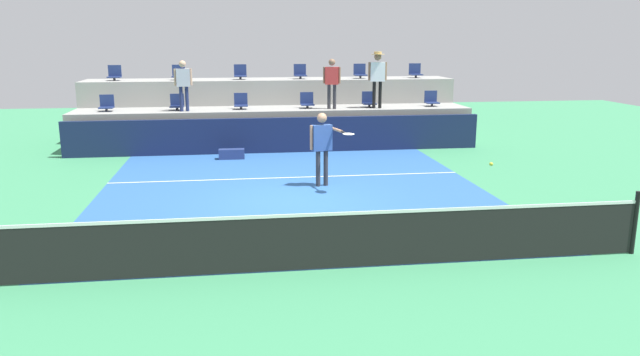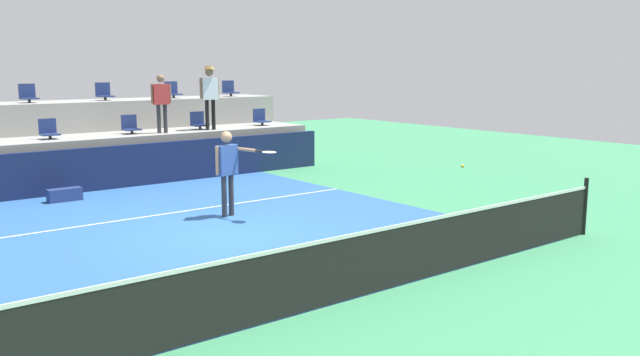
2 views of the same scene
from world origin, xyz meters
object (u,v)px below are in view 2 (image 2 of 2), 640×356
stadium_chair_upper_mid_right (104,93)px  stadium_chair_upper_far_right (230,90)px  stadium_chair_lower_right (199,122)px  stadium_chair_lower_far_right (261,118)px  spectator_with_hat (210,90)px  equipment_bag (65,195)px  stadium_chair_lower_mid_left (49,131)px  stadium_chair_upper_mid_left (28,95)px  tennis_ball (462,166)px  spectator_in_grey (161,98)px  tennis_player (228,164)px  stadium_chair_upper_right (172,91)px  stadium_chair_lower_mid_right (130,126)px

stadium_chair_upper_mid_right → stadium_chair_upper_far_right: size_ratio=1.00×
stadium_chair_lower_right → stadium_chair_lower_far_right: (2.19, 0.00, 0.00)m
spectator_with_hat → equipment_bag: 5.59m
spectator_with_hat → stadium_chair_lower_right: bearing=116.0°
spectator_with_hat → stadium_chair_lower_far_right: bearing=10.9°
stadium_chair_upper_far_right → stadium_chair_lower_right: bearing=-139.8°
stadium_chair_lower_mid_left → stadium_chair_upper_far_right: (6.42, 1.80, 0.85)m
stadium_chair_upper_mid_left → tennis_ball: stadium_chair_upper_mid_left is taller
stadium_chair_lower_far_right → equipment_bag: 7.25m
stadium_chair_lower_right → spectator_in_grey: 1.58m
stadium_chair_lower_far_right → tennis_ball: 10.21m
tennis_ball → tennis_player: bearing=120.6°
stadium_chair_upper_mid_left → stadium_chair_upper_far_right: size_ratio=1.00×
spectator_with_hat → equipment_bag: size_ratio=2.43×
stadium_chair_upper_far_right → spectator_in_grey: 4.10m
spectator_in_grey → spectator_with_hat: size_ratio=0.88×
tennis_player → tennis_ball: 4.79m
stadium_chair_lower_right → stadium_chair_upper_right: bearing=88.3°
stadium_chair_lower_mid_right → stadium_chair_upper_mid_right: stadium_chair_upper_mid_right is taller
stadium_chair_upper_far_right → spectator_in_grey: spectator_in_grey is taller
stadium_chair_lower_mid_left → stadium_chair_upper_mid_right: size_ratio=1.00×
stadium_chair_lower_mid_right → equipment_bag: size_ratio=0.68×
stadium_chair_lower_far_right → spectator_in_grey: (-3.52, -0.38, 0.75)m
stadium_chair_upper_mid_right → stadium_chair_upper_mid_left: bearing=180.0°
stadium_chair_upper_mid_right → stadium_chair_lower_mid_right: bearing=-89.0°
stadium_chair_lower_mid_left → stadium_chair_upper_right: size_ratio=1.00×
tennis_ball → stadium_chair_upper_right: bearing=89.8°
stadium_chair_lower_far_right → stadium_chair_upper_mid_left: bearing=164.4°
stadium_chair_lower_mid_left → stadium_chair_lower_far_right: size_ratio=1.00×
stadium_chair_upper_mid_left → tennis_ball: size_ratio=7.65×
stadium_chair_upper_right → stadium_chair_lower_far_right: bearing=-40.2°
stadium_chair_lower_mid_left → stadium_chair_upper_mid_left: (0.03, 1.80, 0.85)m
stadium_chair_upper_right → stadium_chair_upper_far_right: bearing=0.0°
stadium_chair_upper_right → spectator_in_grey: bearing=-122.4°
stadium_chair_lower_far_right → spectator_with_hat: (-2.00, -0.38, 0.94)m
tennis_ball → stadium_chair_upper_mid_left: bearing=110.0°
stadium_chair_upper_mid_left → stadium_chair_upper_far_right: (6.39, 0.00, 0.00)m
stadium_chair_lower_mid_right → stadium_chair_lower_far_right: same height
tennis_player → tennis_ball: tennis_player is taller
stadium_chair_lower_far_right → spectator_in_grey: bearing=-173.8°
spectator_in_grey → stadium_chair_lower_far_right: bearing=6.2°
stadium_chair_upper_mid_left → stadium_chair_upper_mid_right: same height
spectator_in_grey → tennis_ball: size_ratio=23.84×
stadium_chair_upper_mid_left → spectator_in_grey: spectator_in_grey is taller
stadium_chair_lower_right → stadium_chair_lower_far_right: bearing=0.0°
tennis_player → spectator_in_grey: 5.69m
stadium_chair_lower_mid_right → stadium_chair_upper_far_right: size_ratio=1.00×
spectator_in_grey → tennis_player: bearing=-101.3°
stadium_chair_lower_mid_left → stadium_chair_lower_right: (4.29, 0.00, 0.00)m
stadium_chair_lower_mid_left → stadium_chair_upper_mid_left: bearing=89.2°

